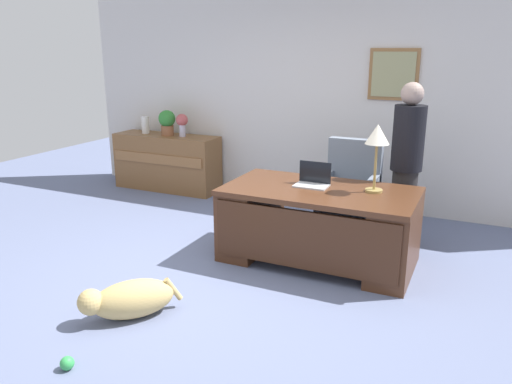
{
  "coord_description": "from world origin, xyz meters",
  "views": [
    {
      "loc": [
        2.02,
        -3.68,
        2.03
      ],
      "look_at": [
        0.16,
        0.3,
        0.75
      ],
      "focal_mm": 34.98,
      "sensor_mm": 36.0,
      "label": 1
    }
  ],
  "objects_px": {
    "laptop": "(313,180)",
    "dog_toy_bone": "(92,306)",
    "person_standing": "(406,164)",
    "vase_empty": "(145,125)",
    "vase_with_flowers": "(182,122)",
    "dog_toy_ball": "(67,363)",
    "dog_lying": "(129,299)",
    "potted_plant": "(167,122)",
    "credenza": "(167,162)",
    "armchair": "(350,192)",
    "desk_lamp": "(377,139)",
    "desk": "(318,223)"
  },
  "relations": [
    {
      "from": "vase_with_flowers",
      "to": "potted_plant",
      "type": "xyz_separation_m",
      "value": [
        -0.25,
        0.0,
        -0.0
      ]
    },
    {
      "from": "credenza",
      "to": "person_standing",
      "type": "bearing_deg",
      "value": -12.27
    },
    {
      "from": "armchair",
      "to": "laptop",
      "type": "height_order",
      "value": "armchair"
    },
    {
      "from": "vase_with_flowers",
      "to": "vase_empty",
      "type": "distance_m",
      "value": 0.65
    },
    {
      "from": "desk",
      "to": "person_standing",
      "type": "xyz_separation_m",
      "value": [
        0.67,
        0.8,
        0.48
      ]
    },
    {
      "from": "desk_lamp",
      "to": "dog_toy_ball",
      "type": "relative_size",
      "value": 6.83
    },
    {
      "from": "laptop",
      "to": "dog_toy_ball",
      "type": "relative_size",
      "value": 3.46
    },
    {
      "from": "laptop",
      "to": "dog_toy_bone",
      "type": "height_order",
      "value": "laptop"
    },
    {
      "from": "credenza",
      "to": "armchair",
      "type": "xyz_separation_m",
      "value": [
        2.9,
        -0.65,
        0.07
      ]
    },
    {
      "from": "person_standing",
      "to": "vase_with_flowers",
      "type": "height_order",
      "value": "person_standing"
    },
    {
      "from": "dog_lying",
      "to": "vase_empty",
      "type": "relative_size",
      "value": 2.69
    },
    {
      "from": "vase_with_flowers",
      "to": "dog_toy_ball",
      "type": "height_order",
      "value": "vase_with_flowers"
    },
    {
      "from": "desk",
      "to": "dog_toy_bone",
      "type": "distance_m",
      "value": 2.17
    },
    {
      "from": "desk_lamp",
      "to": "person_standing",
      "type": "bearing_deg",
      "value": 74.55
    },
    {
      "from": "desk",
      "to": "person_standing",
      "type": "distance_m",
      "value": 1.15
    },
    {
      "from": "desk_lamp",
      "to": "vase_empty",
      "type": "xyz_separation_m",
      "value": [
        -3.67,
        1.42,
        -0.3
      ]
    },
    {
      "from": "laptop",
      "to": "dog_toy_ball",
      "type": "xyz_separation_m",
      "value": [
        -0.83,
        -2.46,
        -0.74
      ]
    },
    {
      "from": "armchair",
      "to": "dog_toy_bone",
      "type": "xyz_separation_m",
      "value": [
        -1.41,
        -2.57,
        -0.45
      ]
    },
    {
      "from": "armchair",
      "to": "dog_toy_ball",
      "type": "height_order",
      "value": "armchair"
    },
    {
      "from": "credenza",
      "to": "person_standing",
      "type": "height_order",
      "value": "person_standing"
    },
    {
      "from": "vase_empty",
      "to": "dog_toy_bone",
      "type": "xyz_separation_m",
      "value": [
        1.85,
        -3.23,
        -0.91
      ]
    },
    {
      "from": "vase_with_flowers",
      "to": "dog_toy_ball",
      "type": "xyz_separation_m",
      "value": [
        1.62,
        -3.91,
        -0.96
      ]
    },
    {
      "from": "vase_empty",
      "to": "dog_toy_ball",
      "type": "height_order",
      "value": "vase_empty"
    },
    {
      "from": "armchair",
      "to": "vase_with_flowers",
      "type": "distance_m",
      "value": 2.75
    },
    {
      "from": "person_standing",
      "to": "desk_lamp",
      "type": "bearing_deg",
      "value": -105.45
    },
    {
      "from": "armchair",
      "to": "vase_empty",
      "type": "relative_size",
      "value": 4.21
    },
    {
      "from": "potted_plant",
      "to": "person_standing",
      "type": "bearing_deg",
      "value": -12.4
    },
    {
      "from": "credenza",
      "to": "dog_lying",
      "type": "height_order",
      "value": "credenza"
    },
    {
      "from": "vase_empty",
      "to": "potted_plant",
      "type": "bearing_deg",
      "value": 0.0
    },
    {
      "from": "vase_empty",
      "to": "dog_toy_ball",
      "type": "xyz_separation_m",
      "value": [
        2.26,
        -3.91,
        -0.89
      ]
    },
    {
      "from": "desk_lamp",
      "to": "dog_toy_ball",
      "type": "distance_m",
      "value": 3.09
    },
    {
      "from": "person_standing",
      "to": "vase_empty",
      "type": "relative_size",
      "value": 6.82
    },
    {
      "from": "credenza",
      "to": "potted_plant",
      "type": "distance_m",
      "value": 0.6
    },
    {
      "from": "desk_lamp",
      "to": "dog_toy_bone",
      "type": "distance_m",
      "value": 2.84
    },
    {
      "from": "desk",
      "to": "desk_lamp",
      "type": "bearing_deg",
      "value": 16.72
    },
    {
      "from": "vase_empty",
      "to": "dog_toy_ball",
      "type": "relative_size",
      "value": 2.7
    },
    {
      "from": "desk_lamp",
      "to": "vase_empty",
      "type": "bearing_deg",
      "value": 158.84
    },
    {
      "from": "desk_lamp",
      "to": "laptop",
      "type": "bearing_deg",
      "value": -177.24
    },
    {
      "from": "dog_lying",
      "to": "vase_with_flowers",
      "type": "distance_m",
      "value": 3.67
    },
    {
      "from": "credenza",
      "to": "vase_with_flowers",
      "type": "height_order",
      "value": "vase_with_flowers"
    },
    {
      "from": "vase_with_flowers",
      "to": "dog_toy_bone",
      "type": "xyz_separation_m",
      "value": [
        1.2,
        -3.23,
        -0.98
      ]
    },
    {
      "from": "dog_lying",
      "to": "dog_toy_ball",
      "type": "bearing_deg",
      "value": -85.57
    },
    {
      "from": "person_standing",
      "to": "laptop",
      "type": "xyz_separation_m",
      "value": [
        -0.77,
        -0.69,
        -0.09
      ]
    },
    {
      "from": "laptop",
      "to": "dog_toy_bone",
      "type": "distance_m",
      "value": 2.3
    },
    {
      "from": "person_standing",
      "to": "potted_plant",
      "type": "xyz_separation_m",
      "value": [
        -3.47,
        0.76,
        0.12
      ]
    },
    {
      "from": "vase_with_flowers",
      "to": "credenza",
      "type": "bearing_deg",
      "value": -179.73
    },
    {
      "from": "desk",
      "to": "vase_with_flowers",
      "type": "relative_size",
      "value": 5.66
    },
    {
      "from": "dog_toy_bone",
      "to": "laptop",
      "type": "bearing_deg",
      "value": 55.15
    },
    {
      "from": "person_standing",
      "to": "desk_lamp",
      "type": "distance_m",
      "value": 0.77
    },
    {
      "from": "credenza",
      "to": "vase_with_flowers",
      "type": "relative_size",
      "value": 4.93
    }
  ]
}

